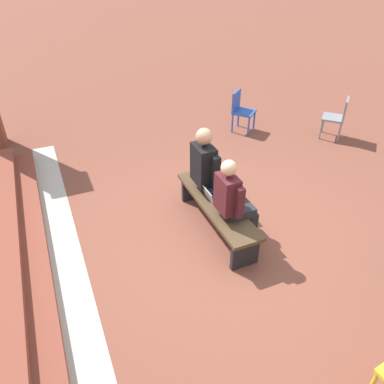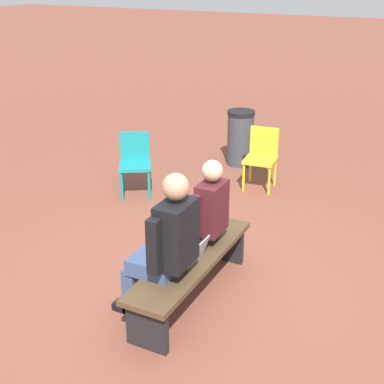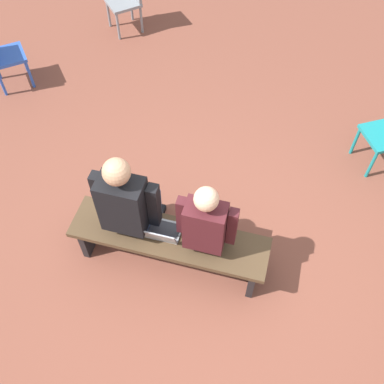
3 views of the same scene
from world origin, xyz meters
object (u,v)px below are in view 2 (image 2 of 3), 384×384
person_adult (165,244)px  plastic_chair_mid_courtyard (262,154)px  litter_bin (240,138)px  bench (192,266)px  person_student (202,217)px  laptop (190,255)px  plastic_chair_foreground (135,159)px

person_adult → plastic_chair_mid_courtyard: 3.30m
plastic_chair_mid_courtyard → litter_bin: bearing=-139.3°
bench → plastic_chair_mid_courtyard: plastic_chair_mid_courtyard is taller
bench → plastic_chair_mid_courtyard: bearing=-172.2°
bench → plastic_chair_mid_courtyard: (-2.91, -0.40, 0.13)m
plastic_chair_mid_courtyard → person_adult: bearing=5.7°
bench → person_student: person_student is taller
person_student → laptop: bearing=10.8°
person_student → laptop: person_student is taller
laptop → litter_bin: (-3.69, -1.02, -0.07)m
laptop → bench: bearing=-169.1°
bench → person_student: (-0.33, -0.06, 0.34)m
bench → laptop: bearing=10.9°
person_adult → litter_bin: size_ratio=1.63×
plastic_chair_mid_courtyard → plastic_chair_foreground: (0.99, -1.45, 0.00)m
person_adult → person_student: bearing=179.5°
bench → laptop: laptop is taller
bench → litter_bin: bearing=-164.4°
plastic_chair_mid_courtyard → plastic_chair_foreground: bearing=-55.7°
bench → litter_bin: size_ratio=2.09×
bench → plastic_chair_foreground: bearing=-136.2°
plastic_chair_mid_courtyard → bench: bearing=7.8°
person_student → person_adult: bearing=-0.5°
person_student → plastic_chair_mid_courtyard: person_student is taller
person_adult → plastic_chair_foreground: person_adult is taller
bench → laptop: 0.16m
plastic_chair_foreground → laptop: bearing=43.1°
bench → plastic_chair_mid_courtyard: size_ratio=2.14×
person_student → person_adult: (0.70, -0.01, 0.05)m
bench → person_student: bearing=-169.2°
plastic_chair_mid_courtyard → litter_bin: litter_bin is taller
person_student → plastic_chair_foreground: 2.40m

